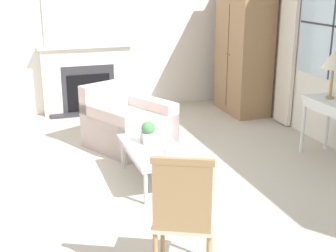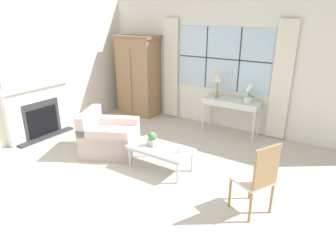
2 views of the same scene
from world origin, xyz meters
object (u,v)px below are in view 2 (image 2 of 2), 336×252
Objects in this scene: coffee_table at (160,150)px; potted_plant_small at (152,139)px; armchair_upholstered at (109,138)px; pillar_candle at (180,149)px; console_table at (232,104)px; fireplace at (38,105)px; side_chair_wooden at (259,176)px; armoire at (138,76)px; table_lamp at (218,77)px; potted_orchid at (249,95)px.

coffee_table is 0.23m from potted_plant_small.
armchair_upholstered is 1.57m from pillar_candle.
console_table is 2.30m from potted_plant_small.
fireplace is 8.84× the size of potted_plant_small.
console_table is 1.22× the size of side_chair_wooden.
armchair_upholstered is 1.20m from coffee_table.
armoire is at bearing 72.29° from fireplace.
armoire is 1.60× the size of console_table.
console_table is 2.28m from coffee_table.
armchair_upholstered is at bearing -65.02° from armoire.
table_lamp is at bearing 0.79° from armoire.
armoire reaches higher than table_lamp.
pillar_candle is (-0.31, -2.24, -0.45)m from potted_orchid.
table_lamp is 0.54× the size of coffee_table.
side_chair_wooden is at bearing -8.85° from potted_plant_small.
fireplace reaches higher than table_lamp.
armchair_upholstered reaches higher than console_table.
side_chair_wooden is at bearing -13.69° from pillar_candle.
potted_orchid is 0.32× the size of armchair_upholstered.
coffee_table is (2.22, -2.19, -0.64)m from armoire.
console_table is 2.22m from pillar_candle.
side_chair_wooden is at bearing -55.13° from table_lamp.
potted_orchid reaches higher than side_chair_wooden.
pillar_candle is at bearing 4.35° from coffee_table.
armoire reaches higher than potted_orchid.
armoire reaches higher than side_chair_wooden.
coffee_table is at bearing -44.72° from armoire.
pillar_candle reaches higher than coffee_table.
armoire is at bearing 133.06° from potted_plant_small.
pillar_candle is (3.35, 0.24, -0.23)m from fireplace.
console_table is 2.92m from side_chair_wooden.
armoire is 2.20m from table_lamp.
console_table is 0.65m from table_lamp.
armchair_upholstered is (-1.52, -2.22, -0.38)m from console_table.
potted_plant_small is at bearing -1.60° from armchair_upholstered.
potted_orchid is at bearing 70.19° from potted_plant_small.
potted_plant_small is 1.97× the size of pillar_candle.
armoire is (0.77, 2.41, 0.31)m from fireplace.
fireplace is 3.87m from table_lamp.
console_table is at bearing 36.54° from fireplace.
coffee_table is 8.64× the size of pillar_candle.
table_lamp is 4.69× the size of pillar_candle.
armchair_upholstered is at bearing -118.01° from table_lamp.
side_chair_wooden is 8.21× the size of pillar_candle.
potted_orchid is at bearing 82.14° from pillar_candle.
side_chair_wooden is at bearing -10.05° from coffee_table.
armchair_upholstered is (-1.87, -2.25, -0.63)m from potted_orchid.
side_chair_wooden is 1.92m from potted_plant_small.
potted_plant_small reaches higher than pillar_candle.
fireplace is 3.01m from coffee_table.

